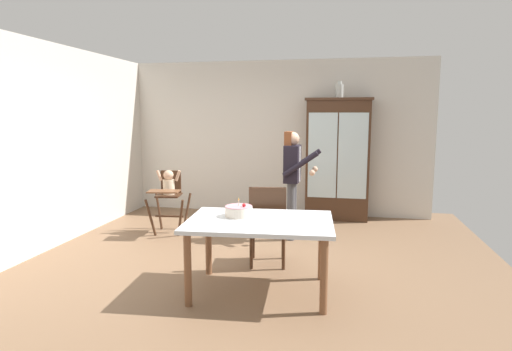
% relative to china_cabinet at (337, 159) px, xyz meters
% --- Properties ---
extents(ground_plane, '(6.24, 6.24, 0.00)m').
position_rel_china_cabinet_xyz_m(ground_plane, '(-1.07, -2.37, -1.02)').
color(ground_plane, brown).
extents(wall_back, '(5.32, 0.06, 2.70)m').
position_rel_china_cabinet_xyz_m(wall_back, '(-1.07, 0.26, 0.33)').
color(wall_back, beige).
rests_on(wall_back, ground_plane).
extents(wall_left, '(0.06, 5.32, 2.70)m').
position_rel_china_cabinet_xyz_m(wall_left, '(-3.70, -2.37, 0.33)').
color(wall_left, beige).
rests_on(wall_left, ground_plane).
extents(china_cabinet, '(1.09, 0.48, 2.03)m').
position_rel_china_cabinet_xyz_m(china_cabinet, '(0.00, 0.00, 0.00)').
color(china_cabinet, '#422819').
rests_on(china_cabinet, ground_plane).
extents(ceramic_vase, '(0.13, 0.13, 0.27)m').
position_rel_china_cabinet_xyz_m(ceramic_vase, '(0.00, 0.00, 1.13)').
color(ceramic_vase, '#B2B7B2').
rests_on(ceramic_vase, china_cabinet).
extents(high_chair_with_toddler, '(0.65, 0.75, 0.95)m').
position_rel_china_cabinet_xyz_m(high_chair_with_toddler, '(-2.45, -1.38, -0.37)').
color(high_chair_with_toddler, '#422819').
rests_on(high_chair_with_toddler, ground_plane).
extents(adult_person, '(0.51, 0.49, 1.53)m').
position_rel_china_cabinet_xyz_m(adult_person, '(-0.60, -1.31, -0.06)').
color(adult_person, '#47474C').
rests_on(adult_person, ground_plane).
extents(dining_table, '(1.49, 1.08, 0.74)m').
position_rel_china_cabinet_xyz_m(dining_table, '(-0.71, -3.22, -0.38)').
color(dining_table, silver).
rests_on(dining_table, ground_plane).
extents(birthday_cake, '(0.28, 0.28, 0.19)m').
position_rel_china_cabinet_xyz_m(birthday_cake, '(-0.94, -3.12, -0.23)').
color(birthday_cake, beige).
rests_on(birthday_cake, dining_table).
extents(dining_chair_far_side, '(0.50, 0.50, 0.96)m').
position_rel_china_cabinet_xyz_m(dining_chair_far_side, '(-0.75, -2.51, -0.47)').
color(dining_chair_far_side, '#422819').
rests_on(dining_chair_far_side, ground_plane).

